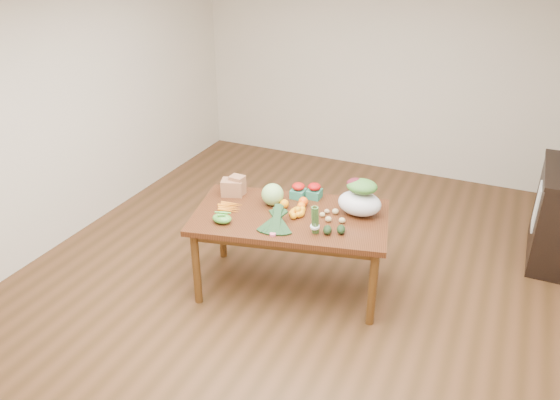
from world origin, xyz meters
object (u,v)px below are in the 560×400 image
at_px(cabbage, 273,194).
at_px(kale_bunch, 275,221).
at_px(mandarin_cluster, 298,211).
at_px(salad_bag, 360,199).
at_px(dining_table, 290,252).
at_px(paper_bag, 232,186).
at_px(asparagus_bundle, 315,220).

distance_m(cabbage, kale_bunch, 0.45).
bearing_deg(mandarin_cluster, salad_bag, 27.93).
distance_m(dining_table, salad_bag, 0.79).
xyz_separation_m(dining_table, mandarin_cluster, (0.06, 0.00, 0.42)).
relative_size(dining_table, cabbage, 8.40).
relative_size(dining_table, salad_bag, 4.41).
height_order(paper_bag, cabbage, cabbage).
bearing_deg(salad_bag, dining_table, -154.65).
bearing_deg(salad_bag, paper_bag, -174.47).
distance_m(kale_bunch, asparagus_bundle, 0.33).
relative_size(paper_bag, mandarin_cluster, 1.43).
height_order(mandarin_cluster, salad_bag, salad_bag).
xyz_separation_m(kale_bunch, asparagus_bundle, (0.32, 0.07, 0.05)).
xyz_separation_m(dining_table, paper_bag, (-0.64, 0.14, 0.47)).
distance_m(dining_table, cabbage, 0.54).
relative_size(mandarin_cluster, asparagus_bundle, 0.72).
bearing_deg(asparagus_bundle, dining_table, 132.18).
distance_m(cabbage, salad_bag, 0.77).
bearing_deg(kale_bunch, salad_bag, 31.78).
bearing_deg(kale_bunch, paper_bag, 133.21).
relative_size(kale_bunch, asparagus_bundle, 1.60).
distance_m(paper_bag, kale_bunch, 0.76).
height_order(paper_bag, asparagus_bundle, asparagus_bundle).
relative_size(dining_table, kale_bunch, 4.15).
distance_m(paper_bag, cabbage, 0.42).
bearing_deg(asparagus_bundle, salad_bag, 51.10).
bearing_deg(paper_bag, salad_bag, 5.53).
xyz_separation_m(mandarin_cluster, salad_bag, (0.47, 0.25, 0.10)).
relative_size(mandarin_cluster, salad_bag, 0.48).
xyz_separation_m(dining_table, cabbage, (-0.22, 0.11, 0.47)).
height_order(dining_table, paper_bag, paper_bag).
distance_m(asparagus_bundle, salad_bag, 0.52).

